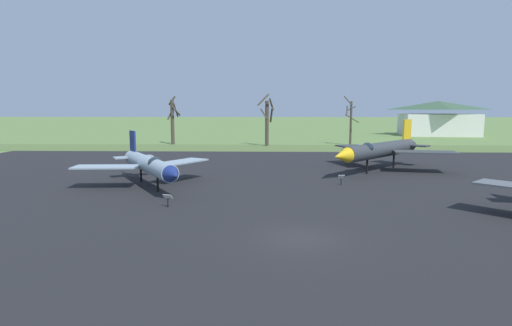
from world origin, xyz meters
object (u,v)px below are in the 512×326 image
Objects in this scene: jet_fighter_front_right at (380,150)px; visitor_building at (438,119)px; info_placard_front_right at (341,179)px; info_placard_rear_center at (168,199)px; jet_fighter_rear_center at (149,164)px.

jet_fighter_front_right is 0.75× the size of visitor_building.
info_placard_front_right reaches higher than info_placard_rear_center.
info_placard_front_right is at bearing 4.65° from jet_fighter_rear_center.
visitor_building is (51.20, 69.93, 2.10)m from jet_fighter_rear_center.
info_placard_front_right is 0.08× the size of jet_fighter_rear_center.
jet_fighter_rear_center reaches higher than info_placard_rear_center.
visitor_building is (47.89, 77.04, 3.45)m from info_placard_rear_center.
jet_fighter_front_right is 24.83m from info_placard_rear_center.
jet_fighter_front_right is 15.35× the size of info_placard_front_right.
visitor_building is at bearing 53.79° from jet_fighter_rear_center.
jet_fighter_front_right reaches higher than jet_fighter_rear_center.
info_placard_front_right is 0.05× the size of visitor_building.
info_placard_front_right is 15.36m from info_placard_rear_center.
info_placard_rear_center is at bearing -65.03° from jet_fighter_rear_center.
visitor_building reaches higher than info_placard_rear_center.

